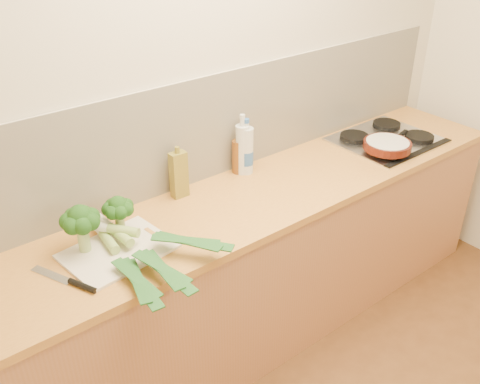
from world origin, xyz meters
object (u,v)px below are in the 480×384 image
at_px(chefs_knife, 75,283).
at_px(skillet, 387,145).
at_px(chopping_board, 118,251).
at_px(gas_hob, 387,139).

relative_size(chefs_knife, skillet, 0.80).
bearing_deg(chefs_knife, chopping_board, -2.58).
relative_size(gas_hob, chopping_board, 1.36).
relative_size(chopping_board, skillet, 1.11).
height_order(chopping_board, skillet, skillet).
bearing_deg(skillet, chopping_board, 163.34).
relative_size(chopping_board, chefs_knife, 1.39).
relative_size(gas_hob, chefs_knife, 1.89).
height_order(gas_hob, chopping_board, gas_hob).
bearing_deg(chefs_knife, skillet, -23.83).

